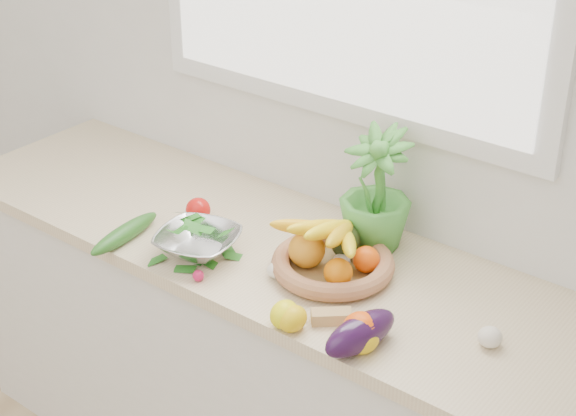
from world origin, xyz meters
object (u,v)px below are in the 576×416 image
Objects in this scene: potted_herb at (376,189)px; colander_with_spinach at (198,237)px; apple at (198,210)px; fruit_basket at (332,256)px; eggplant at (360,333)px; cucumber at (125,233)px.

potted_herb reaches higher than colander_with_spinach.
apple is 0.27× the size of colander_with_spinach.
potted_herb is at bearing 85.52° from fruit_basket.
cucumber is at bearing 179.98° from eggplant.
potted_herb is 0.50m from colander_with_spinach.
apple is 0.54m from potted_herb.
apple is at bearing 68.45° from cucumber.
eggplant is 0.79× the size of cucumber.
fruit_basket is (0.47, 0.01, 0.01)m from apple.
colander_with_spinach is (0.22, 0.07, 0.03)m from cucumber.
colander_with_spinach reaches higher than apple.
cucumber is 0.77× the size of potted_herb.
fruit_basket is (-0.01, -0.18, -0.13)m from potted_herb.
potted_herb is at bearing 43.92° from colander_with_spinach.
colander_with_spinach is at bearing -136.08° from potted_herb.
potted_herb reaches higher than fruit_basket.
apple is 0.20m from colander_with_spinach.
colander_with_spinach is (-0.35, -0.34, -0.12)m from potted_herb.
fruit_basket is at bearing -94.48° from potted_herb.
eggplant is 0.65× the size of fruit_basket.
eggplant is 0.49m from potted_herb.
apple is at bearing 163.37° from eggplant.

